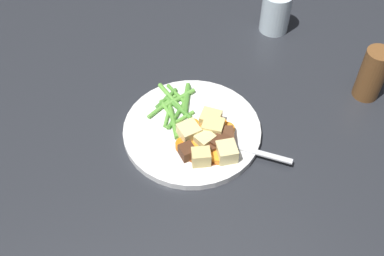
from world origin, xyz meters
TOP-DOWN VIEW (x-y plane):
  - ground_plane at (0.00, 0.00)m, footprint 3.00×3.00m
  - dinner_plate at (0.00, 0.00)m, footprint 0.25×0.25m
  - stew_sauce at (0.04, 0.01)m, footprint 0.10×0.10m
  - carrot_slice_0 at (0.04, 0.05)m, footprint 0.04×0.04m
  - carrot_slice_1 at (0.04, 0.01)m, footprint 0.04×0.04m
  - carrot_slice_2 at (0.08, 0.01)m, footprint 0.04×0.04m
  - carrot_slice_3 at (0.03, -0.01)m, footprint 0.05×0.05m
  - carrot_slice_4 at (0.02, 0.01)m, footprint 0.04×0.04m
  - carrot_slice_5 at (0.02, 0.04)m, footprint 0.03×0.03m
  - carrot_slice_6 at (0.00, -0.00)m, footprint 0.04×0.04m
  - carrot_slice_7 at (0.03, -0.03)m, footprint 0.03×0.03m
  - potato_chunk_0 at (0.02, -0.02)m, footprint 0.03×0.03m
  - potato_chunk_1 at (0.05, -0.00)m, footprint 0.03×0.04m
  - potato_chunk_2 at (0.07, -0.02)m, footprint 0.04×0.04m
  - potato_chunk_3 at (0.09, 0.02)m, footprint 0.04×0.04m
  - potato_chunk_4 at (0.03, 0.03)m, footprint 0.05×0.05m
  - potato_chunk_5 at (0.01, 0.03)m, footprint 0.05×0.05m
  - meat_chunk_0 at (0.06, -0.00)m, footprint 0.02×0.02m
  - meat_chunk_1 at (0.05, -0.04)m, footprint 0.03×0.03m
  - meat_chunk_2 at (0.06, 0.02)m, footprint 0.04×0.04m
  - meat_chunk_3 at (0.06, 0.04)m, footprint 0.04×0.04m
  - green_bean_0 at (-0.07, 0.01)m, footprint 0.02×0.07m
  - green_bean_1 at (-0.05, -0.02)m, footprint 0.05×0.04m
  - green_bean_2 at (-0.04, -0.01)m, footprint 0.05×0.06m
  - green_bean_3 at (-0.08, -0.00)m, footprint 0.08×0.01m
  - green_bean_4 at (-0.07, 0.02)m, footprint 0.06×0.05m
  - green_bean_5 at (-0.06, -0.02)m, footprint 0.05×0.01m
  - green_bean_6 at (-0.05, 0.00)m, footprint 0.07×0.02m
  - green_bean_7 at (-0.07, -0.02)m, footprint 0.03×0.07m
  - green_bean_8 at (-0.03, -0.01)m, footprint 0.02×0.06m
  - green_bean_9 at (-0.06, 0.02)m, footprint 0.07×0.05m
  - green_bean_10 at (-0.09, 0.01)m, footprint 0.06×0.01m
  - green_bean_11 at (-0.09, -0.01)m, footprint 0.03×0.06m
  - green_bean_12 at (-0.02, -0.02)m, footprint 0.07×0.03m
  - fork at (0.08, 0.05)m, footprint 0.14×0.13m
  - water_glass at (-0.18, 0.31)m, footprint 0.06×0.06m
  - pepper_mill at (0.08, 0.35)m, footprint 0.05×0.05m

SIDE VIEW (x-z plane):
  - ground_plane at x=0.00m, z-range 0.00..0.00m
  - dinner_plate at x=0.00m, z-range 0.00..0.01m
  - stew_sauce at x=0.04m, z-range 0.01..0.02m
  - fork at x=0.08m, z-range 0.01..0.02m
  - green_bean_1 at x=-0.05m, z-range 0.01..0.02m
  - green_bean_8 at x=-0.03m, z-range 0.01..0.02m
  - green_bean_10 at x=-0.09m, z-range 0.01..0.02m
  - green_bean_2 at x=-0.04m, z-range 0.01..0.02m
  - green_bean_7 at x=-0.07m, z-range 0.01..0.02m
  - green_bean_5 at x=-0.06m, z-range 0.01..0.02m
  - green_bean_11 at x=-0.09m, z-range 0.01..0.02m
  - green_bean_4 at x=-0.07m, z-range 0.01..0.02m
  - green_bean_9 at x=-0.06m, z-range 0.01..0.02m
  - green_bean_6 at x=-0.05m, z-range 0.01..0.02m
  - green_bean_3 at x=-0.08m, z-range 0.01..0.02m
  - green_bean_0 at x=-0.07m, z-range 0.01..0.02m
  - green_bean_12 at x=-0.02m, z-range 0.01..0.02m
  - carrot_slice_4 at x=0.02m, z-range 0.01..0.02m
  - carrot_slice_7 at x=0.03m, z-range 0.01..0.02m
  - carrot_slice_3 at x=0.03m, z-range 0.01..0.03m
  - carrot_slice_1 at x=0.04m, z-range 0.01..0.03m
  - carrot_slice_2 at x=0.08m, z-range 0.01..0.03m
  - carrot_slice_6 at x=0.00m, z-range 0.01..0.03m
  - carrot_slice_0 at x=0.04m, z-range 0.01..0.03m
  - carrot_slice_5 at x=0.02m, z-range 0.01..0.03m
  - meat_chunk_0 at x=0.06m, z-range 0.01..0.03m
  - meat_chunk_1 at x=0.05m, z-range 0.01..0.04m
  - meat_chunk_3 at x=0.06m, z-range 0.01..0.04m
  - meat_chunk_2 at x=0.06m, z-range 0.01..0.04m
  - potato_chunk_1 at x=0.05m, z-range 0.01..0.04m
  - potato_chunk_3 at x=0.09m, z-range 0.01..0.04m
  - potato_chunk_2 at x=0.07m, z-range 0.01..0.04m
  - potato_chunk_5 at x=0.01m, z-range 0.01..0.04m
  - potato_chunk_4 at x=0.03m, z-range 0.01..0.04m
  - potato_chunk_0 at x=0.02m, z-range 0.01..0.04m
  - water_glass at x=-0.18m, z-range 0.00..0.09m
  - pepper_mill at x=0.08m, z-range 0.00..0.11m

